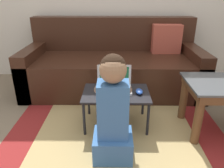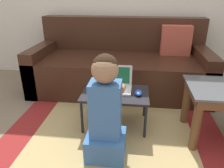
% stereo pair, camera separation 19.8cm
% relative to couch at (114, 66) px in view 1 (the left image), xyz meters
% --- Properties ---
extents(ground_plane, '(16.00, 16.00, 0.00)m').
position_rel_couch_xyz_m(ground_plane, '(-0.05, -1.10, -0.30)').
color(ground_plane, '#7F705B').
extents(area_rug, '(1.93, 1.66, 0.01)m').
position_rel_couch_xyz_m(area_rug, '(0.03, -1.09, -0.29)').
color(area_rug, maroon).
rests_on(area_rug, ground_plane).
extents(couch, '(2.12, 0.93, 0.87)m').
position_rel_couch_xyz_m(couch, '(0.00, 0.00, 0.00)').
color(couch, '#381E14').
rests_on(couch, ground_plane).
extents(laptop_desk, '(0.60, 0.40, 0.34)m').
position_rel_couch_xyz_m(laptop_desk, '(0.03, -0.88, 0.01)').
color(laptop_desk, black).
rests_on(laptop_desk, ground_plane).
extents(laptop, '(0.31, 0.21, 0.22)m').
position_rel_couch_xyz_m(laptop, '(0.01, -0.82, 0.08)').
color(laptop, silver).
rests_on(laptop, laptop_desk).
extents(computer_mouse, '(0.06, 0.11, 0.04)m').
position_rel_couch_xyz_m(computer_mouse, '(0.23, -0.89, 0.06)').
color(computer_mouse, '#234CB2').
rests_on(computer_mouse, laptop_desk).
extents(person_seated, '(0.29, 0.35, 0.81)m').
position_rel_couch_xyz_m(person_seated, '(0.00, -1.31, 0.09)').
color(person_seated, '#3D70B2').
rests_on(person_seated, ground_plane).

